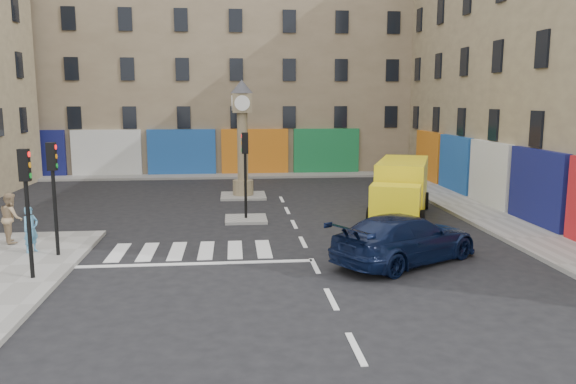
{
  "coord_description": "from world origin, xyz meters",
  "views": [
    {
      "loc": [
        -2.52,
        -15.94,
        5.2
      ],
      "look_at": [
        -0.62,
        3.35,
        2.0
      ],
      "focal_mm": 35.0,
      "sensor_mm": 36.0,
      "label": 1
    }
  ],
  "objects": [
    {
      "name": "ground",
      "position": [
        0.0,
        0.0,
        0.0
      ],
      "size": [
        120.0,
        120.0,
        0.0
      ],
      "primitive_type": "plane",
      "color": "black",
      "rests_on": "ground"
    },
    {
      "name": "sidewalk_right",
      "position": [
        8.7,
        10.0,
        0.07
      ],
      "size": [
        2.6,
        30.0,
        0.15
      ],
      "primitive_type": "cube",
      "color": "gray",
      "rests_on": "ground"
    },
    {
      "name": "sidewalk_far",
      "position": [
        -4.0,
        22.2,
        0.07
      ],
      "size": [
        32.0,
        2.4,
        0.15
      ],
      "primitive_type": "cube",
      "color": "gray",
      "rests_on": "ground"
    },
    {
      "name": "island_near",
      "position": [
        -2.0,
        8.0,
        0.06
      ],
      "size": [
        1.8,
        1.8,
        0.12
      ],
      "primitive_type": "cube",
      "color": "gray",
      "rests_on": "ground"
    },
    {
      "name": "island_far",
      "position": [
        -2.0,
        14.0,
        0.06
      ],
      "size": [
        2.4,
        2.4,
        0.12
      ],
      "primitive_type": "cube",
      "color": "gray",
      "rests_on": "ground"
    },
    {
      "name": "building_far",
      "position": [
        -4.0,
        28.0,
        8.5
      ],
      "size": [
        32.0,
        10.0,
        17.0
      ],
      "primitive_type": "cube",
      "color": "#8A775C",
      "rests_on": "ground"
    },
    {
      "name": "traffic_light_left_near",
      "position": [
        -8.3,
        0.2,
        2.62
      ],
      "size": [
        0.28,
        0.22,
        3.7
      ],
      "color": "black",
      "rests_on": "sidewalk_left"
    },
    {
      "name": "traffic_light_left_far",
      "position": [
        -8.3,
        2.6,
        2.62
      ],
      "size": [
        0.28,
        0.22,
        3.7
      ],
      "color": "black",
      "rests_on": "sidewalk_left"
    },
    {
      "name": "traffic_light_island",
      "position": [
        -2.0,
        8.0,
        2.59
      ],
      "size": [
        0.28,
        0.22,
        3.7
      ],
      "color": "black",
      "rests_on": "island_near"
    },
    {
      "name": "clock_pillar",
      "position": [
        -2.0,
        14.0,
        3.55
      ],
      "size": [
        1.2,
        1.2,
        6.1
      ],
      "color": "#968562",
      "rests_on": "island_far"
    },
    {
      "name": "navy_sedan",
      "position": [
        2.96,
        1.15,
        0.78
      ],
      "size": [
        5.75,
        4.72,
        1.57
      ],
      "primitive_type": "imported",
      "rotation": [
        0.0,
        0.0,
        2.13
      ],
      "color": "black",
      "rests_on": "ground"
    },
    {
      "name": "yellow_van",
      "position": [
        4.99,
        8.33,
        1.22
      ],
      "size": [
        4.34,
        7.03,
        2.46
      ],
      "rotation": [
        0.0,
        0.0,
        -0.37
      ],
      "color": "yellow",
      "rests_on": "ground"
    },
    {
      "name": "pedestrian_blue",
      "position": [
        -9.27,
        3.03,
        0.93
      ],
      "size": [
        0.62,
        0.68,
        1.56
      ],
      "primitive_type": "imported",
      "rotation": [
        0.0,
        0.0,
        1.0
      ],
      "color": "#5191B9",
      "rests_on": "sidewalk_left"
    },
    {
      "name": "pedestrian_tan",
      "position": [
        -10.42,
        4.47,
        1.05
      ],
      "size": [
        1.01,
        1.09,
        1.79
      ],
      "primitive_type": "imported",
      "rotation": [
        0.0,
        0.0,
        2.07
      ],
      "color": "#A08562",
      "rests_on": "sidewalk_left"
    }
  ]
}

